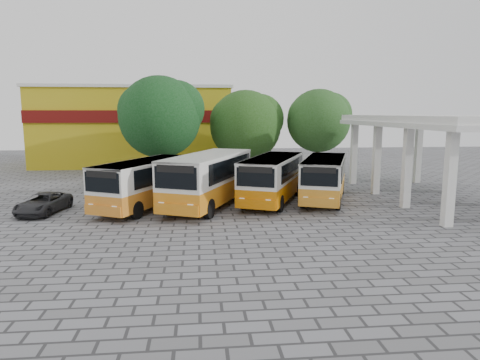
{
  "coord_description": "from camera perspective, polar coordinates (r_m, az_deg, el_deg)",
  "views": [
    {
      "loc": [
        -4.36,
        -21.97,
        5.56
      ],
      "look_at": [
        -1.83,
        3.68,
        1.5
      ],
      "focal_mm": 32.0,
      "sensor_mm": 36.0,
      "label": 1
    }
  ],
  "objects": [
    {
      "name": "ground",
      "position": [
        23.08,
        5.45,
        -5.03
      ],
      "size": [
        90.0,
        90.0,
        0.0
      ],
      "primitive_type": "plane",
      "color": "#5F5E61",
      "rests_on": "ground"
    },
    {
      "name": "parked_car",
      "position": [
        26.38,
        -24.74,
        -2.83
      ],
      "size": [
        2.49,
        4.23,
        1.1
      ],
      "primitive_type": "imported",
      "rotation": [
        0.0,
        0.0,
        -0.17
      ],
      "color": "#28282B",
      "rests_on": "ground"
    },
    {
      "name": "tree_middle",
      "position": [
        38.18,
        0.86,
        7.54
      ],
      "size": [
        6.61,
        6.3,
        7.56
      ],
      "color": "#40311A",
      "rests_on": "ground"
    },
    {
      "name": "tree_right",
      "position": [
        39.38,
        10.52,
        8.05
      ],
      "size": [
        5.93,
        5.65,
        7.68
      ],
      "color": "black",
      "rests_on": "ground"
    },
    {
      "name": "bus_far_right",
      "position": [
        27.64,
        11.2,
        0.52
      ],
      "size": [
        4.89,
        8.14,
        2.74
      ],
      "rotation": [
        0.0,
        0.0,
        -0.37
      ],
      "color": "orange",
      "rests_on": "ground"
    },
    {
      "name": "terminal_shelter",
      "position": [
        29.93,
        24.33,
        6.93
      ],
      "size": [
        6.8,
        15.8,
        5.4
      ],
      "color": "silver",
      "rests_on": "ground"
    },
    {
      "name": "bus_centre_right",
      "position": [
        26.73,
        4.38,
        0.51
      ],
      "size": [
        5.35,
        8.47,
        2.85
      ],
      "rotation": [
        0.0,
        0.0,
        -0.41
      ],
      "color": "#C96800",
      "rests_on": "ground"
    },
    {
      "name": "bus_far_left",
      "position": [
        25.65,
        -12.45,
        -0.1
      ],
      "size": [
        5.61,
        8.35,
        2.8
      ],
      "rotation": [
        0.0,
        0.0,
        -0.47
      ],
      "color": "orange",
      "rests_on": "ground"
    },
    {
      "name": "tree_left",
      "position": [
        35.73,
        -10.51,
        8.62
      ],
      "size": [
        6.98,
        6.64,
        8.55
      ],
      "color": "black",
      "rests_on": "ground"
    },
    {
      "name": "bus_centre_left",
      "position": [
        25.49,
        -4.22,
        0.46
      ],
      "size": [
        5.89,
        9.29,
        3.12
      ],
      "rotation": [
        0.0,
        0.0,
        -0.42
      ],
      "color": "orange",
      "rests_on": "ground"
    },
    {
      "name": "shophouse_block",
      "position": [
        48.43,
        -13.62,
        7.05
      ],
      "size": [
        20.4,
        10.4,
        8.3
      ],
      "color": "#AF9911",
      "rests_on": "ground"
    }
  ]
}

